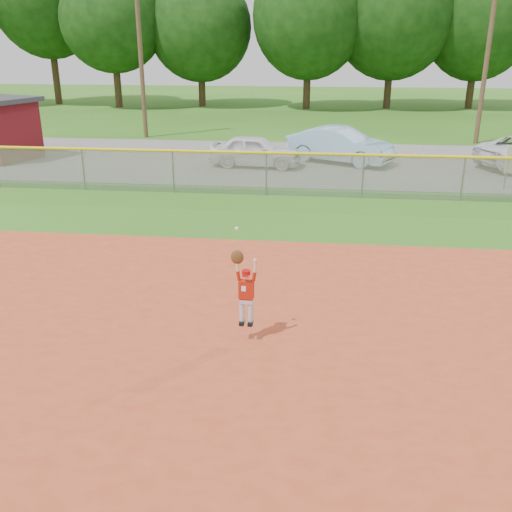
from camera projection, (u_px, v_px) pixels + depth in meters
The scene contains 9 objects.
ground at pixel (215, 327), 10.91m from camera, with size 120.00×120.00×0.00m, color #2D6316.
clay_infield at pixel (177, 425), 8.12m from camera, with size 24.00×16.00×0.04m, color #AA3B1E.
parking_strip at pixel (279, 161), 25.76m from camera, with size 44.00×10.00×0.03m, color #65635E.
car_white_a at pixel (255, 151), 24.37m from camera, with size 1.57×3.90×1.33m, color white.
car_blue at pixel (340, 145), 25.11m from camera, with size 1.63×4.68×1.54m, color #8AB4CE.
outfield_fence at pixel (266, 170), 19.88m from camera, with size 40.06×0.10×1.55m.
power_lines at pixel (309, 49), 29.56m from camera, with size 19.40×0.24×9.00m.
tree_line at pixel (315, 6), 43.32m from camera, with size 62.37×13.00×14.43m.
ballplayer at pixel (245, 288), 10.04m from camera, with size 0.47×0.20×1.83m.
Camera 1 is at (1.89, -9.56, 5.16)m, focal length 40.00 mm.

